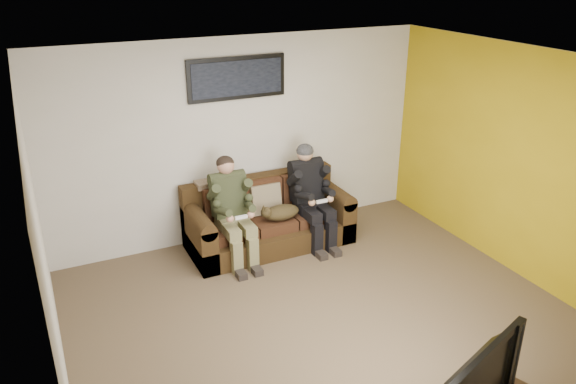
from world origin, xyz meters
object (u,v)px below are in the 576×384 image
sofa (267,220)px  cat (280,212)px  television (465,382)px  framed_poster (237,78)px  person_left (232,205)px  person_right (310,190)px

sofa → cat: (0.08, -0.24, 0.20)m
sofa → television: bearing=-92.2°
framed_poster → television: 4.38m
person_left → television: (0.39, -3.60, 0.04)m
person_left → television: person_left is taller
person_right → framed_poster: framed_poster is taller
person_right → television: size_ratio=1.16×
sofa → cat: sofa is taller
sofa → person_right: (0.53, -0.17, 0.39)m
sofa → cat: size_ratio=3.15×
cat → person_right: bearing=8.5°
person_right → sofa: bearing=162.1°
television → person_left: bearing=76.4°
framed_poster → person_right: bearing=-37.6°
person_left → sofa: bearing=18.0°
person_left → person_right: 1.07m
person_right → framed_poster: bearing=142.4°
cat → television: television is taller
person_right → framed_poster: 1.67m
sofa → television: (-0.15, -3.77, 0.43)m
person_left → framed_poster: size_ratio=1.02×
person_right → cat: bearing=-171.5°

